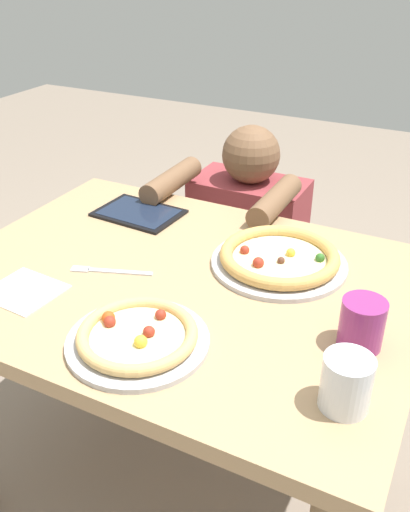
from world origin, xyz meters
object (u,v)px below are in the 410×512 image
drink_cup_colored (362,324)px  water_cup_clear (347,382)px  pizza_near (137,337)px  diner_seated (246,261)px  fork (107,271)px  tablet (139,213)px  pizza_far (279,258)px

drink_cup_colored → water_cup_clear: same height
pizza_near → water_cup_clear: (0.41, 0.02, 0.03)m
pizza_near → diner_seated: size_ratio=0.31×
drink_cup_colored → water_cup_clear: bearing=-85.1°
fork → tablet: 0.33m
drink_cup_colored → diner_seated: size_ratio=0.11×
pizza_far → fork: (-0.36, -0.22, -0.02)m
pizza_near → fork: (-0.22, 0.20, -0.02)m
pizza_far → drink_cup_colored: drink_cup_colored is taller
pizza_near → pizza_far: (0.14, 0.42, 0.00)m
pizza_far → drink_cup_colored: (0.25, -0.22, 0.03)m
pizza_near → tablet: bearing=122.7°
water_cup_clear → fork: water_cup_clear is taller
pizza_near → pizza_far: 0.44m
fork → diner_seated: 0.80m
pizza_near → fork: size_ratio=1.46×
pizza_near → diner_seated: 1.00m
pizza_far → water_cup_clear: 0.48m
drink_cup_colored → diner_seated: 0.99m
fork → pizza_near: bearing=-42.6°
pizza_near → fork: bearing=137.4°
diner_seated → tablet: bearing=-112.6°
drink_cup_colored → tablet: size_ratio=0.41×
pizza_far → water_cup_clear: water_cup_clear is taller
pizza_far → drink_cup_colored: 0.33m
fork → water_cup_clear: bearing=-16.1°
pizza_near → drink_cup_colored: 0.44m
fork → diner_seated: size_ratio=0.21×
drink_cup_colored → fork: bearing=179.7°
drink_cup_colored → fork: drink_cup_colored is taller
tablet → pizza_far: bearing=-11.0°
pizza_near → tablet: (-0.33, 0.51, -0.01)m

